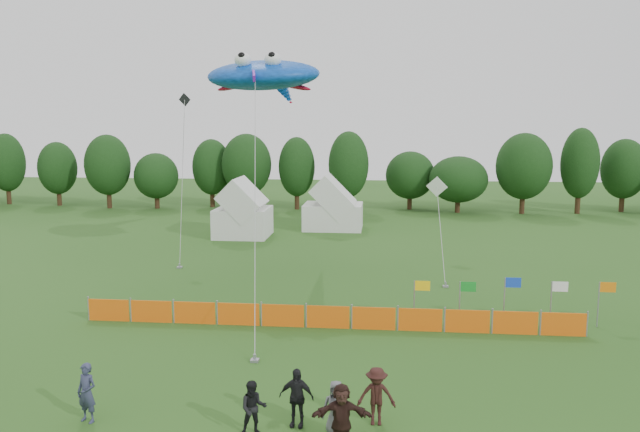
# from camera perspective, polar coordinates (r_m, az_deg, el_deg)

# --- Properties ---
(ground) EXTENTS (160.00, 160.00, 0.00)m
(ground) POSITION_cam_1_polar(r_m,az_deg,el_deg) (20.88, -1.75, -16.77)
(ground) COLOR #234C16
(ground) RESTS_ON ground
(treeline) EXTENTS (104.57, 8.78, 8.36)m
(treeline) POSITION_cam_1_polar(r_m,az_deg,el_deg) (63.83, 5.00, 4.20)
(treeline) COLOR #382314
(treeline) RESTS_ON ground
(tent_left) EXTENTS (4.22, 4.22, 3.72)m
(tent_left) POSITION_cam_1_polar(r_m,az_deg,el_deg) (49.67, -7.06, 0.28)
(tent_left) COLOR silver
(tent_left) RESTS_ON ground
(tent_right) EXTENTS (4.99, 4.00, 3.53)m
(tent_right) POSITION_cam_1_polar(r_m,az_deg,el_deg) (52.82, 1.21, 0.72)
(tent_right) COLOR silver
(tent_right) RESTS_ON ground
(barrier_fence) EXTENTS (21.90, 0.06, 1.00)m
(barrier_fence) POSITION_cam_1_polar(r_m,az_deg,el_deg) (27.65, 0.71, -9.22)
(barrier_fence) COLOR #E35B0C
(barrier_fence) RESTS_ON ground
(flag_row) EXTENTS (10.73, 0.33, 2.10)m
(flag_row) POSITION_cam_1_polar(r_m,az_deg,el_deg) (29.42, 18.93, -6.85)
(flag_row) COLOR gray
(flag_row) RESTS_ON ground
(spectator_a) EXTENTS (0.77, 0.62, 1.82)m
(spectator_a) POSITION_cam_1_polar(r_m,az_deg,el_deg) (20.61, -20.55, -14.90)
(spectator_a) COLOR #2E324C
(spectator_a) RESTS_ON ground
(spectator_b) EXTENTS (0.90, 0.77, 1.61)m
(spectator_b) POSITION_cam_1_polar(r_m,az_deg,el_deg) (18.81, -6.11, -17.07)
(spectator_b) COLOR black
(spectator_b) RESTS_ON ground
(spectator_c) EXTENTS (1.15, 0.68, 1.77)m
(spectator_c) POSITION_cam_1_polar(r_m,az_deg,el_deg) (19.32, 5.18, -16.08)
(spectator_c) COLOR black
(spectator_c) RESTS_ON ground
(spectator_d) EXTENTS (1.08, 0.53, 1.78)m
(spectator_d) POSITION_cam_1_polar(r_m,az_deg,el_deg) (19.17, -2.17, -16.23)
(spectator_d) COLOR black
(spectator_d) RESTS_ON ground
(spectator_e) EXTENTS (0.80, 0.53, 1.61)m
(spectator_e) POSITION_cam_1_polar(r_m,az_deg,el_deg) (18.73, 1.46, -17.14)
(spectator_e) COLOR #55565B
(spectator_e) RESTS_ON ground
(spectator_f) EXTENTS (1.71, 0.70, 1.80)m
(spectator_f) POSITION_cam_1_polar(r_m,az_deg,el_deg) (18.12, 1.98, -17.73)
(spectator_f) COLOR black
(spectator_f) RESTS_ON ground
(stingray_kite) EXTENTS (7.69, 23.59, 12.89)m
(stingray_kite) POSITION_cam_1_polar(r_m,az_deg,el_deg) (37.74, -5.03, 12.61)
(stingray_kite) COLOR blue
(stingray_kite) RESTS_ON ground
(small_kite_white) EXTENTS (1.41, 8.88, 5.41)m
(small_kite_white) POSITION_cam_1_polar(r_m,az_deg,el_deg) (40.82, 10.78, 0.92)
(small_kite_white) COLOR white
(small_kite_white) RESTS_ON ground
(small_kite_dark) EXTENTS (1.47, 5.02, 10.93)m
(small_kite_dark) POSITION_cam_1_polar(r_m,az_deg,el_deg) (41.75, -12.44, 4.74)
(small_kite_dark) COLOR black
(small_kite_dark) RESTS_ON ground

